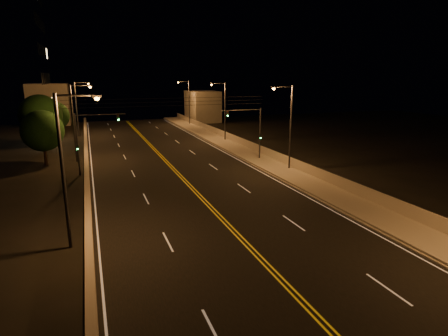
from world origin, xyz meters
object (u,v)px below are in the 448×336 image
object	(u,v)px
tree_1	(41,115)
streetlight_1	(289,122)
streetlight_2	(223,108)
traffic_signal_right	(253,128)
traffic_signal_left	(87,136)
streetlight_4	(67,162)
streetlight_5	(75,118)
tree_0	(42,131)
streetlight_6	(78,105)
streetlight_3	(188,100)
tree_2	(55,116)

from	to	relation	value
tree_1	streetlight_1	bearing A→B (deg)	-40.74
streetlight_2	traffic_signal_right	xyz separation A→B (m)	(-1.49, -14.50, -1.27)
traffic_signal_left	streetlight_4	bearing A→B (deg)	-93.45
traffic_signal_left	tree_1	xyz separation A→B (m)	(-5.84, 16.68, 0.82)
streetlight_5	traffic_signal_left	world-z (taller)	streetlight_5
streetlight_5	tree_0	world-z (taller)	streetlight_5
streetlight_6	traffic_signal_left	size ratio (longest dim) A/B	1.43
streetlight_3	traffic_signal_left	distance (m)	41.65
streetlight_5	tree_0	bearing A→B (deg)	-169.60
streetlight_5	traffic_signal_left	bearing A→B (deg)	-80.97
streetlight_5	traffic_signal_right	size ratio (longest dim) A/B	1.43
streetlight_2	tree_2	xyz separation A→B (m)	(-25.03, 11.28, -1.44)
streetlight_2	streetlight_6	xyz separation A→B (m)	(-21.45, 13.58, 0.00)
streetlight_4	streetlight_6	bearing A→B (deg)	90.00
streetlight_3	tree_2	size ratio (longest dim) A/B	1.50
streetlight_1	tree_2	size ratio (longest dim) A/B	1.50
tree_1	streetlight_3	bearing A→B (deg)	36.85
streetlight_2	streetlight_6	bearing A→B (deg)	147.65
streetlight_1	tree_1	distance (m)	34.58
streetlight_2	streetlight_5	distance (m)	22.77
streetlight_5	streetlight_6	distance (m)	21.23
traffic_signal_left	streetlight_1	bearing A→B (deg)	-16.13
streetlight_6	tree_2	world-z (taller)	streetlight_6
streetlight_2	tree_1	xyz separation A→B (m)	(-26.20, 2.19, -0.46)
streetlight_3	streetlight_4	bearing A→B (deg)	-111.52
streetlight_2	streetlight_3	world-z (taller)	same
streetlight_6	tree_2	xyz separation A→B (m)	(-3.58, -2.31, -1.44)
streetlight_2	streetlight_4	world-z (taller)	same
traffic_signal_right	traffic_signal_left	distance (m)	18.87
streetlight_1	traffic_signal_left	size ratio (longest dim) A/B	1.43
streetlight_2	traffic_signal_left	bearing A→B (deg)	-144.55
tree_1	streetlight_6	bearing A→B (deg)	67.38
traffic_signal_right	streetlight_2	bearing A→B (deg)	84.13
streetlight_6	tree_1	xyz separation A→B (m)	(-4.75, -11.40, -0.46)
streetlight_1	streetlight_2	bearing A→B (deg)	90.00
streetlight_4	traffic_signal_left	bearing A→B (deg)	86.55
traffic_signal_left	tree_2	world-z (taller)	traffic_signal_left
streetlight_5	tree_2	distance (m)	19.31
tree_2	streetlight_5	bearing A→B (deg)	-79.28
streetlight_2	traffic_signal_right	world-z (taller)	streetlight_2
streetlight_4	tree_0	distance (m)	24.56
traffic_signal_right	tree_2	world-z (taller)	traffic_signal_right
streetlight_6	traffic_signal_left	distance (m)	28.13
streetlight_1	streetlight_3	bearing A→B (deg)	90.00
traffic_signal_left	tree_2	size ratio (longest dim) A/B	1.05
streetlight_3	streetlight_6	xyz separation A→B (m)	(-21.45, -8.24, 0.00)
streetlight_3	streetlight_4	size ratio (longest dim) A/B	1.00
streetlight_2	tree_0	xyz separation A→B (m)	(-25.08, -8.31, -1.29)
streetlight_1	streetlight_6	distance (m)	40.17
streetlight_3	traffic_signal_right	distance (m)	36.37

